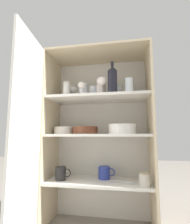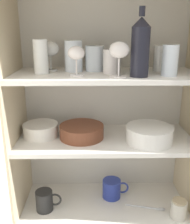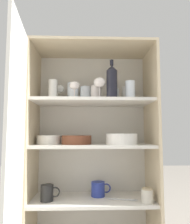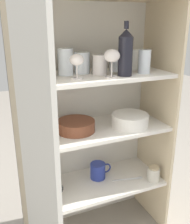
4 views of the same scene
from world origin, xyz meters
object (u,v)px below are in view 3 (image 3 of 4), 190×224
object	(u,v)px
mixing_bowl_large	(77,139)
coffee_mug_primary	(47,193)
wine_bottle	(112,82)
storage_jar	(147,196)
serving_bowl_small	(49,139)
plate_stack_white	(122,139)

from	to	relation	value
mixing_bowl_large	coffee_mug_primary	size ratio (longest dim) A/B	1.64
wine_bottle	mixing_bowl_large	xyz separation A→B (m)	(-0.23, 0.09, -0.38)
wine_bottle	storage_jar	world-z (taller)	wine_bottle
mixing_bowl_large	coffee_mug_primary	world-z (taller)	mixing_bowl_large
wine_bottle	serving_bowl_small	xyz separation A→B (m)	(-0.42, 0.11, -0.38)
plate_stack_white	coffee_mug_primary	size ratio (longest dim) A/B	1.66
wine_bottle	serving_bowl_small	distance (m)	0.58
storage_jar	plate_stack_white	bearing A→B (deg)	156.73
wine_bottle	storage_jar	bearing A→B (deg)	-6.86
wine_bottle	plate_stack_white	size ratio (longest dim) A/B	1.27
coffee_mug_primary	storage_jar	world-z (taller)	coffee_mug_primary
wine_bottle	serving_bowl_small	world-z (taller)	wine_bottle
plate_stack_white	mixing_bowl_large	bearing A→B (deg)	169.78
serving_bowl_small	storage_jar	world-z (taller)	serving_bowl_small
plate_stack_white	storage_jar	distance (m)	0.38
serving_bowl_small	storage_jar	bearing A→B (deg)	-12.15
serving_bowl_small	coffee_mug_primary	size ratio (longest dim) A/B	1.32
storage_jar	mixing_bowl_large	bearing A→B (deg)	165.34
storage_jar	coffee_mug_primary	bearing A→B (deg)	174.26
plate_stack_white	coffee_mug_primary	bearing A→B (deg)	179.93
mixing_bowl_large	storage_jar	size ratio (longest dim) A/B	2.21
plate_stack_white	mixing_bowl_large	world-z (taller)	plate_stack_white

